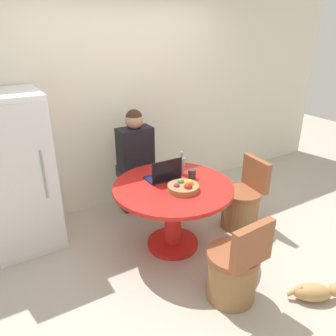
% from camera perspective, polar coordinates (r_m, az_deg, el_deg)
% --- Properties ---
extents(ground_plane, '(12.00, 12.00, 0.00)m').
position_cam_1_polar(ground_plane, '(3.51, 3.82, -14.87)').
color(ground_plane, '#B2A899').
extents(wall_back, '(7.00, 0.06, 2.60)m').
position_cam_1_polar(wall_back, '(4.18, -7.75, 11.18)').
color(wall_back, silver).
rests_on(wall_back, ground_plane).
extents(refrigerator, '(0.66, 0.72, 1.62)m').
position_cam_1_polar(refrigerator, '(3.63, -24.80, -0.87)').
color(refrigerator, white).
rests_on(refrigerator, ground_plane).
extents(dining_table, '(1.21, 1.21, 0.72)m').
position_cam_1_polar(dining_table, '(3.36, 0.88, -6.06)').
color(dining_table, red).
rests_on(dining_table, ground_plane).
extents(chair_right_side, '(0.46, 0.45, 0.82)m').
position_cam_1_polar(chair_right_side, '(3.91, 12.73, -6.22)').
color(chair_right_side, olive).
rests_on(chair_right_side, ground_plane).
extents(chair_near_camera, '(0.45, 0.45, 0.82)m').
position_cam_1_polar(chair_near_camera, '(2.95, 11.39, -17.24)').
color(chair_near_camera, olive).
rests_on(chair_near_camera, ground_plane).
extents(person_seated, '(0.40, 0.37, 1.33)m').
position_cam_1_polar(person_seated, '(3.91, -5.91, 1.64)').
color(person_seated, '#2D2D38').
rests_on(person_seated, ground_plane).
extents(laptop, '(0.34, 0.21, 0.24)m').
position_cam_1_polar(laptop, '(3.36, -0.71, -1.21)').
color(laptop, '#141947').
rests_on(laptop, dining_table).
extents(fruit_bowl, '(0.31, 0.31, 0.10)m').
position_cam_1_polar(fruit_bowl, '(3.15, 2.74, -3.32)').
color(fruit_bowl, olive).
rests_on(fruit_bowl, dining_table).
extents(coffee_cup, '(0.08, 0.08, 0.10)m').
position_cam_1_polar(coffee_cup, '(3.40, 4.19, -1.03)').
color(coffee_cup, '#383333').
rests_on(coffee_cup, dining_table).
extents(bottle, '(0.06, 0.06, 0.25)m').
position_cam_1_polar(bottle, '(3.47, 2.39, 0.44)').
color(bottle, '#9999A3').
rests_on(bottle, dining_table).
extents(cat, '(0.42, 0.31, 0.16)m').
position_cam_1_polar(cat, '(3.26, 24.25, -19.09)').
color(cat, tan).
rests_on(cat, ground_plane).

